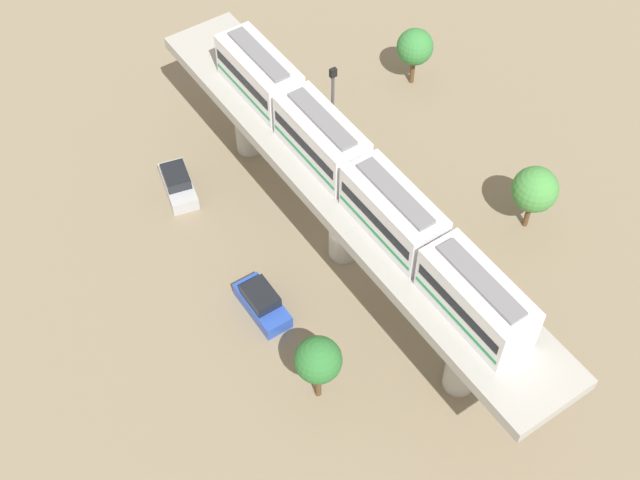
# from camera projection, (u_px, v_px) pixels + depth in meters

# --- Properties ---
(ground_plane) EXTENTS (120.00, 120.00, 0.00)m
(ground_plane) POSITION_uv_depth(u_px,v_px,m) (343.00, 253.00, 55.77)
(ground_plane) COLOR #84755B
(viaduct) EXTENTS (5.20, 35.80, 6.95)m
(viaduct) POSITION_uv_depth(u_px,v_px,m) (345.00, 198.00, 51.48)
(viaduct) COLOR #A8A59E
(viaduct) RESTS_ON ground
(train) EXTENTS (2.64, 27.45, 3.24)m
(train) POSITION_uv_depth(u_px,v_px,m) (356.00, 174.00, 48.62)
(train) COLOR white
(train) RESTS_ON viaduct
(parked_car_blue) EXTENTS (1.84, 4.22, 1.76)m
(parked_car_blue) POSITION_uv_depth(u_px,v_px,m) (262.00, 303.00, 52.43)
(parked_car_blue) COLOR #284CB7
(parked_car_blue) RESTS_ON ground
(parked_car_silver) EXTENTS (2.75, 4.51, 1.76)m
(parked_car_silver) POSITION_uv_depth(u_px,v_px,m) (178.00, 184.00, 58.56)
(parked_car_silver) COLOR #B2B5BA
(parked_car_silver) RESTS_ON ground
(tree_near_viaduct) EXTENTS (2.77, 2.77, 4.79)m
(tree_near_viaduct) POSITION_uv_depth(u_px,v_px,m) (415.00, 47.00, 63.52)
(tree_near_viaduct) COLOR brown
(tree_near_viaduct) RESTS_ON ground
(tree_mid_lot) EXTENTS (3.03, 3.03, 5.07)m
(tree_mid_lot) POSITION_uv_depth(u_px,v_px,m) (535.00, 190.00, 54.49)
(tree_mid_lot) COLOR brown
(tree_mid_lot) RESTS_ON ground
(tree_far_corner) EXTENTS (2.69, 2.69, 5.18)m
(tree_far_corner) POSITION_uv_depth(u_px,v_px,m) (318.00, 360.00, 46.42)
(tree_far_corner) COLOR brown
(tree_far_corner) RESTS_ON ground
(signal_post) EXTENTS (0.44, 0.28, 9.55)m
(signal_post) POSITION_uv_depth(u_px,v_px,m) (332.00, 119.00, 55.98)
(signal_post) COLOR #4C4C51
(signal_post) RESTS_ON ground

